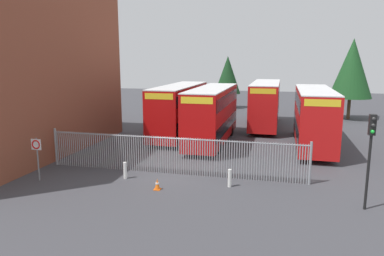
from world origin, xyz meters
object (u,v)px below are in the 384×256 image
(traffic_cone_by_gate, at_px, (157,184))
(double_decker_bus_near_gate, at_px, (212,113))
(double_decker_bus_far_back, at_px, (265,103))
(bollard_near_left, at_px, (125,170))
(double_decker_bus_behind_fence_right, at_px, (314,115))
(traffic_light_kerbside, at_px, (371,144))
(double_decker_bus_behind_fence_left, at_px, (180,108))
(bollard_center_front, at_px, (230,178))
(speed_limit_sign_post, at_px, (37,149))

(traffic_cone_by_gate, bearing_deg, double_decker_bus_near_gate, 86.48)
(double_decker_bus_far_back, height_order, bollard_near_left, double_decker_bus_far_back)
(double_decker_bus_behind_fence_right, relative_size, traffic_light_kerbside, 2.51)
(traffic_light_kerbside, bearing_deg, double_decker_bus_behind_fence_left, 133.11)
(traffic_cone_by_gate, bearing_deg, double_decker_bus_behind_fence_left, 100.96)
(double_decker_bus_behind_fence_left, xyz_separation_m, double_decker_bus_behind_fence_right, (10.97, -1.36, 0.00))
(double_decker_bus_behind_fence_right, distance_m, bollard_near_left, 15.19)
(bollard_center_front, bearing_deg, speed_limit_sign_post, -171.52)
(double_decker_bus_near_gate, height_order, double_decker_bus_behind_fence_left, same)
(double_decker_bus_behind_fence_left, distance_m, bollard_center_front, 13.43)
(double_decker_bus_behind_fence_right, relative_size, traffic_cone_by_gate, 18.32)
(double_decker_bus_behind_fence_left, relative_size, bollard_center_front, 11.38)
(traffic_cone_by_gate, bearing_deg, double_decker_bus_behind_fence_right, 54.42)
(double_decker_bus_behind_fence_right, distance_m, speed_limit_sign_post, 19.44)
(double_decker_bus_far_back, distance_m, bollard_near_left, 19.32)
(bollard_center_front, distance_m, speed_limit_sign_post, 10.60)
(double_decker_bus_behind_fence_left, xyz_separation_m, speed_limit_sign_post, (-4.31, -13.36, -0.65))
(traffic_cone_by_gate, xyz_separation_m, traffic_light_kerbside, (9.85, -0.10, 2.70))
(double_decker_bus_far_back, distance_m, traffic_light_kerbside, 20.07)
(double_decker_bus_near_gate, relative_size, traffic_cone_by_gate, 18.32)
(speed_limit_sign_post, relative_size, traffic_light_kerbside, 0.56)
(bollard_center_front, height_order, traffic_cone_by_gate, bollard_center_front)
(traffic_cone_by_gate, height_order, traffic_light_kerbside, traffic_light_kerbside)
(bollard_near_left, distance_m, traffic_light_kerbside, 12.52)
(traffic_cone_by_gate, distance_m, speed_limit_sign_post, 7.02)
(double_decker_bus_behind_fence_right, height_order, traffic_light_kerbside, double_decker_bus_behind_fence_right)
(double_decker_bus_behind_fence_right, bearing_deg, bollard_near_left, -135.63)
(traffic_cone_by_gate, height_order, speed_limit_sign_post, speed_limit_sign_post)
(double_decker_bus_near_gate, height_order, speed_limit_sign_post, double_decker_bus_near_gate)
(double_decker_bus_behind_fence_right, bearing_deg, double_decker_bus_behind_fence_left, 172.93)
(double_decker_bus_near_gate, height_order, traffic_light_kerbside, double_decker_bus_near_gate)
(double_decker_bus_far_back, height_order, bollard_center_front, double_decker_bus_far_back)
(bollard_center_front, bearing_deg, double_decker_bus_behind_fence_right, 64.98)
(double_decker_bus_behind_fence_right, relative_size, double_decker_bus_far_back, 1.00)
(bollard_near_left, distance_m, traffic_cone_by_gate, 2.66)
(speed_limit_sign_post, bearing_deg, traffic_light_kerbside, 0.40)
(double_decker_bus_near_gate, distance_m, traffic_light_kerbside, 14.60)
(double_decker_bus_behind_fence_right, xyz_separation_m, bollard_center_front, (-4.88, -10.44, -1.95))
(double_decker_bus_near_gate, height_order, double_decker_bus_behind_fence_right, same)
(double_decker_bus_near_gate, xyz_separation_m, speed_limit_sign_post, (-7.55, -11.47, -0.65))
(double_decker_bus_behind_fence_left, bearing_deg, double_decker_bus_far_back, 40.96)
(bollard_near_left, height_order, speed_limit_sign_post, speed_limit_sign_post)
(double_decker_bus_near_gate, relative_size, double_decker_bus_far_back, 1.00)
(double_decker_bus_near_gate, relative_size, double_decker_bus_behind_fence_left, 1.00)
(traffic_cone_by_gate, bearing_deg, traffic_light_kerbside, -0.59)
(double_decker_bus_behind_fence_left, relative_size, double_decker_bus_far_back, 1.00)
(traffic_light_kerbside, bearing_deg, bollard_center_front, 167.17)
(bollard_near_left, distance_m, bollard_center_front, 5.89)
(double_decker_bus_near_gate, distance_m, double_decker_bus_behind_fence_right, 7.75)
(bollard_near_left, bearing_deg, speed_limit_sign_post, -162.05)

